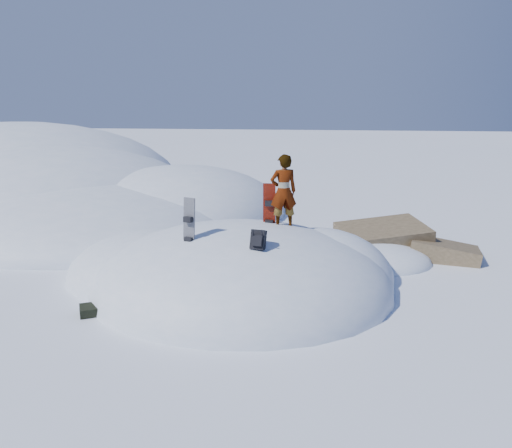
# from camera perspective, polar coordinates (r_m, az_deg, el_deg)

# --- Properties ---
(ground) EXTENTS (120.00, 120.00, 0.00)m
(ground) POSITION_cam_1_polar(r_m,az_deg,el_deg) (11.69, -1.78, -7.36)
(ground) COLOR white
(ground) RESTS_ON ground
(snow_mound) EXTENTS (8.00, 6.00, 3.00)m
(snow_mound) POSITION_cam_1_polar(r_m,az_deg,el_deg) (11.93, -2.43, -6.90)
(snow_mound) COLOR white
(snow_mound) RESTS_ON ground
(snow_ridge) EXTENTS (21.50, 18.50, 6.40)m
(snow_ridge) POSITION_cam_1_polar(r_m,az_deg,el_deg) (24.29, -22.99, 2.87)
(snow_ridge) COLOR white
(snow_ridge) RESTS_ON ground
(rock_outcrop) EXTENTS (4.68, 4.41, 1.68)m
(rock_outcrop) POSITION_cam_1_polar(r_m,az_deg,el_deg) (14.53, 14.80, -3.42)
(rock_outcrop) COLOR brown
(rock_outcrop) RESTS_ON ground
(snowboard_red) EXTENTS (0.29, 0.16, 1.55)m
(snowboard_red) POSITION_cam_1_polar(r_m,az_deg,el_deg) (11.78, 1.52, 1.04)
(snowboard_red) COLOR #A81C08
(snowboard_red) RESTS_ON snow_mound
(snowboard_dark) EXTENTS (0.31, 0.26, 1.48)m
(snowboard_dark) POSITION_cam_1_polar(r_m,az_deg,el_deg) (10.63, -7.69, -0.88)
(snowboard_dark) COLOR black
(snowboard_dark) RESTS_ON snow_mound
(backpack) EXTENTS (0.34, 0.40, 0.47)m
(backpack) POSITION_cam_1_polar(r_m,az_deg,el_deg) (10.02, 0.25, -1.81)
(backpack) COLOR black
(backpack) RESTS_ON snow_mound
(gear_pile) EXTENTS (0.85, 0.68, 0.22)m
(gear_pile) POSITION_cam_1_polar(r_m,az_deg,el_deg) (10.86, -17.54, -9.15)
(gear_pile) COLOR black
(gear_pile) RESTS_ON ground
(person) EXTENTS (0.73, 0.60, 1.73)m
(person) POSITION_cam_1_polar(r_m,az_deg,el_deg) (11.55, 3.16, 3.73)
(person) COLOR slate
(person) RESTS_ON snow_mound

